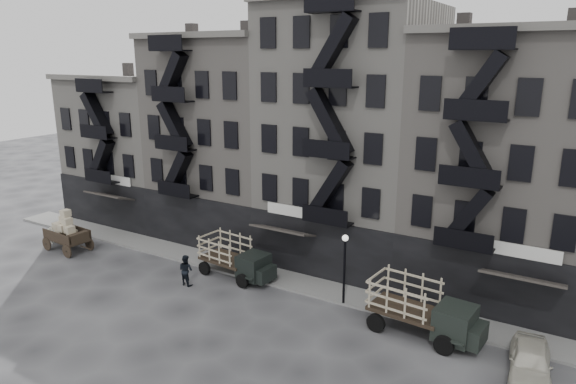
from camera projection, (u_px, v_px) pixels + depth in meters
The scene contains 14 objects.
ground at pixel (275, 311), 28.87m from camera, with size 140.00×140.00×0.00m, color #38383A.
sidewalk at pixel (307, 285), 31.95m from camera, with size 55.00×2.50×0.15m, color slate.
building_west at pixel (143, 147), 45.36m from camera, with size 10.00×11.35×13.20m.
building_midwest at pixel (233, 140), 40.01m from camera, with size 10.00×11.35×16.20m.
building_center at pixel (352, 137), 34.79m from camera, with size 10.00×11.35×18.20m.
building_mideast at pixel (507, 168), 30.10m from camera, with size 10.00×11.35×16.20m.
lamp_post at pixel (345, 260), 28.81m from camera, with size 0.36×0.36×4.28m.
horse at pixel (56, 234), 38.72m from camera, with size 0.93×2.04×1.72m, color silver.
wagon at pixel (65, 228), 37.39m from camera, with size 3.67×2.16×3.00m.
stake_truck_west at pixel (235, 255), 32.93m from camera, with size 5.40×2.60×2.63m.
stake_truck_east at pixel (422, 306), 25.99m from camera, with size 5.94×2.85×2.89m.
car_east at pixel (530, 362), 22.83m from camera, with size 1.74×4.33×1.48m, color beige.
pedestrian_west at pixel (70, 233), 38.64m from camera, with size 0.68×0.45×1.86m, color black.
pedestrian_mid at pixel (186, 270), 31.90m from camera, with size 0.96×0.74×1.97m, color black.
Camera 1 is at (14.04, -22.05, 13.98)m, focal length 32.00 mm.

